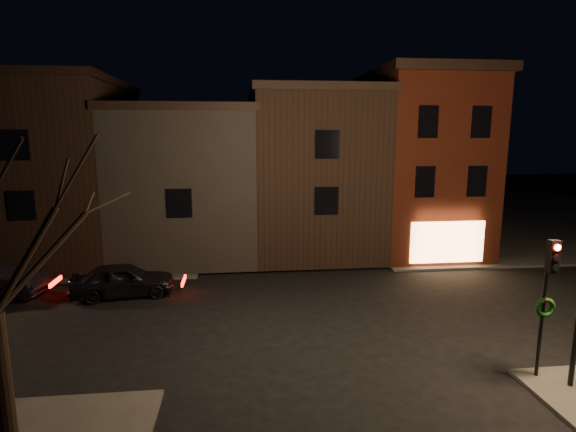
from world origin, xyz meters
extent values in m
plane|color=black|center=(0.00, 0.00, 0.00)|extent=(120.00, 120.00, 0.00)
cube|color=#2D2B28|center=(20.00, 20.00, 0.06)|extent=(30.00, 30.00, 0.12)
cube|color=#2D2B28|center=(-20.00, 20.00, 0.06)|extent=(30.00, 30.00, 0.12)
cube|color=#4D1A0D|center=(8.00, 9.50, 5.12)|extent=(6.00, 8.00, 10.00)
cube|color=black|center=(8.00, 9.50, 10.37)|extent=(6.50, 8.50, 0.50)
cube|color=#FFB372|center=(8.00, 5.45, 1.42)|extent=(4.00, 0.12, 2.20)
cube|color=black|center=(1.50, 10.50, 4.62)|extent=(7.00, 10.00, 9.00)
cube|color=black|center=(1.50, 10.50, 9.32)|extent=(7.30, 10.30, 0.40)
cube|color=black|center=(-5.75, 10.50, 4.12)|extent=(7.50, 10.00, 8.00)
cube|color=black|center=(-5.75, 10.50, 8.32)|extent=(7.80, 10.30, 0.40)
cube|color=black|center=(-13.00, 10.50, 4.87)|extent=(7.00, 10.00, 9.50)
cube|color=black|center=(-13.00, 10.50, 9.82)|extent=(7.30, 10.30, 0.40)
cylinder|color=black|center=(5.60, -5.40, 2.12)|extent=(0.10, 0.10, 4.00)
cube|color=black|center=(5.60, -5.58, 3.72)|extent=(0.28, 0.22, 0.90)
cylinder|color=#FF0C07|center=(5.60, -5.70, 4.00)|extent=(0.18, 0.06, 0.18)
cylinder|color=black|center=(5.60, -5.70, 3.72)|extent=(0.18, 0.06, 0.18)
cylinder|color=black|center=(5.60, -5.70, 3.44)|extent=(0.18, 0.06, 0.18)
torus|color=#0C380F|center=(5.60, -5.49, 2.22)|extent=(0.58, 0.14, 0.58)
sphere|color=#990C0C|center=(5.60, -5.51, 2.44)|extent=(0.12, 0.12, 0.12)
cylinder|color=black|center=(-8.00, -7.00, 1.69)|extent=(0.36, 0.36, 3.15)
imported|color=black|center=(-7.96, 2.95, 0.74)|extent=(4.53, 2.32, 1.48)
camera|label=1|loc=(-2.83, -16.52, 6.95)|focal=28.00mm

